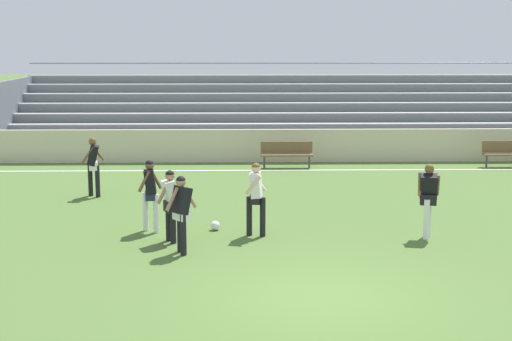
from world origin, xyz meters
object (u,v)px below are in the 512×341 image
Objects in this scene: player_dark_overlapping at (181,208)px; player_dark_dropping_back at (93,161)px; bench_near_bin at (287,152)px; soccer_ball at (215,226)px; player_white_wide_left at (256,193)px; bleacher_stand at (304,111)px; bench_centre_sideline at (508,151)px; player_dark_wide_right at (150,189)px; player_dark_deep_cover at (428,194)px; player_white_trailing_run at (170,200)px.

player_dark_dropping_back is at bearing 116.81° from player_dark_overlapping.
soccer_ball is at bearing -104.47° from bench_near_bin.
player_white_wide_left is 2.10m from player_dark_overlapping.
bench_near_bin is at bearing -101.05° from bleacher_stand.
player_white_wide_left is (-1.26, -9.08, 0.46)m from bench_near_bin.
soccer_ball is at bearing 71.70° from player_dark_overlapping.
player_dark_dropping_back is at bearing -160.88° from bench_centre_sideline.
bench_centre_sideline is 13.12m from soccer_ball.
player_dark_wide_right is (-4.71, -13.86, -0.45)m from bleacher_stand.
bench_near_bin is (-7.74, 0.00, 0.00)m from bench_centre_sideline.
player_dark_deep_cover is (-5.14, -9.33, 0.46)m from bench_centre_sideline.
player_white_trailing_run is 0.95× the size of player_white_wide_left.
player_dark_deep_cover is (1.58, -14.54, -0.45)m from bleacher_stand.
bleacher_stand is at bearing 80.95° from player_white_wide_left.
soccer_ball is (-2.21, -8.55, -0.44)m from bench_near_bin.
player_white_wide_left is 3.86m from player_dark_deep_cover.
player_dark_overlapping is at bearing -103.82° from bleacher_stand.
soccer_ball is (-9.95, -8.55, -0.44)m from bench_centre_sideline.
player_dark_overlapping is (-3.86, -15.67, -0.48)m from bleacher_stand.
bench_centre_sideline is 1.00× the size of bench_near_bin.
bench_centre_sideline is at bearing 40.67° from soccer_ball.
player_white_trailing_run is at bearing -165.76° from player_white_wide_left.
player_dark_deep_cover reaches higher than player_white_wide_left.
soccer_ball is (0.94, 1.01, -0.84)m from player_white_trailing_run.
player_dark_deep_cover is at bearing 2.34° from player_white_trailing_run.
player_dark_wide_right is at bearing -108.77° from bleacher_stand.
bench_near_bin is at bearing 39.09° from player_dark_dropping_back.
bleacher_stand is 108.75× the size of soccer_ball.
bleacher_stand is 14.85× the size of player_white_trailing_run.
player_dark_deep_cover is at bearing -9.20° from soccer_ball.
player_dark_overlapping reaches higher than player_white_trailing_run.
player_white_trailing_run is at bearing -59.04° from player_dark_wide_right.
player_dark_dropping_back is (-6.78, -9.89, -0.45)m from bleacher_stand.
bleacher_stand reaches higher than player_dark_overlapping.
bench_centre_sideline is 14.35m from player_dark_wide_right.
bleacher_stand is at bearing 55.58° from player_dark_dropping_back.
player_white_wide_left is (1.89, 0.48, 0.06)m from player_white_trailing_run.
bleacher_stand reaches higher than player_white_wide_left.
player_dark_dropping_back reaches higher than player_dark_overlapping.
bench_centre_sideline is at bearing 61.11° from player_dark_deep_cover.
player_dark_deep_cover is 1.00× the size of player_dark_wide_right.
player_dark_dropping_back is 7.70× the size of soccer_ball.
player_dark_wide_right reaches higher than soccer_ball.
player_dark_overlapping is 7.50× the size of soccer_ball.
player_dark_deep_cover is 5.55m from player_dark_overlapping.
player_white_wide_left is 1.41m from soccer_ball.
player_dark_deep_cover is (2.60, -9.33, 0.46)m from bench_near_bin.
bench_near_bin is 10.85m from player_dark_overlapping.
player_dark_overlapping reaches higher than bench_centre_sideline.
player_dark_wide_right is (-0.55, 0.91, 0.06)m from player_white_trailing_run.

